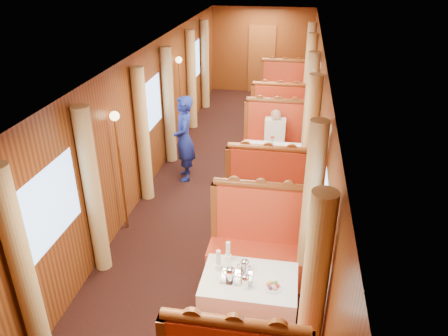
% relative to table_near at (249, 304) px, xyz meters
% --- Properties ---
extents(floor, '(3.00, 12.00, 0.01)m').
position_rel_table_near_xyz_m(floor, '(-0.75, 3.50, -0.38)').
color(floor, black).
rests_on(floor, ground).
extents(ceiling, '(3.00, 12.00, 0.01)m').
position_rel_table_near_xyz_m(ceiling, '(-0.75, 3.50, 2.12)').
color(ceiling, silver).
rests_on(ceiling, wall_left).
extents(wall_far, '(3.00, 0.01, 2.50)m').
position_rel_table_near_xyz_m(wall_far, '(-0.75, 9.50, 0.88)').
color(wall_far, brown).
rests_on(wall_far, floor).
extents(wall_left, '(0.01, 12.00, 2.50)m').
position_rel_table_near_xyz_m(wall_left, '(-2.25, 3.50, 0.88)').
color(wall_left, brown).
rests_on(wall_left, floor).
extents(wall_right, '(0.01, 12.00, 2.50)m').
position_rel_table_near_xyz_m(wall_right, '(0.75, 3.50, 0.88)').
color(wall_right, brown).
rests_on(wall_right, floor).
extents(doorway_far, '(0.80, 0.04, 2.00)m').
position_rel_table_near_xyz_m(doorway_far, '(-0.75, 9.47, 0.62)').
color(doorway_far, brown).
rests_on(doorway_far, floor).
extents(table_near, '(1.05, 0.72, 0.75)m').
position_rel_table_near_xyz_m(table_near, '(0.00, 0.00, 0.00)').
color(table_near, white).
rests_on(table_near, floor).
extents(banquette_near_aft, '(1.30, 0.55, 1.34)m').
position_rel_table_near_xyz_m(banquette_near_aft, '(0.00, 1.01, 0.05)').
color(banquette_near_aft, red).
rests_on(banquette_near_aft, floor).
extents(table_mid, '(1.05, 0.72, 0.75)m').
position_rel_table_near_xyz_m(table_mid, '(0.00, 3.50, 0.00)').
color(table_mid, white).
rests_on(table_mid, floor).
extents(banquette_mid_fwd, '(1.30, 0.55, 1.34)m').
position_rel_table_near_xyz_m(banquette_mid_fwd, '(0.00, 2.49, 0.05)').
color(banquette_mid_fwd, red).
rests_on(banquette_mid_fwd, floor).
extents(banquette_mid_aft, '(1.30, 0.55, 1.34)m').
position_rel_table_near_xyz_m(banquette_mid_aft, '(0.00, 4.51, 0.05)').
color(banquette_mid_aft, red).
rests_on(banquette_mid_aft, floor).
extents(table_far, '(1.05, 0.72, 0.75)m').
position_rel_table_near_xyz_m(table_far, '(0.00, 7.00, 0.00)').
color(table_far, white).
rests_on(table_far, floor).
extents(banquette_far_fwd, '(1.30, 0.55, 1.34)m').
position_rel_table_near_xyz_m(banquette_far_fwd, '(0.00, 5.99, 0.05)').
color(banquette_far_fwd, red).
rests_on(banquette_far_fwd, floor).
extents(banquette_far_aft, '(1.30, 0.55, 1.34)m').
position_rel_table_near_xyz_m(banquette_far_aft, '(0.00, 8.01, 0.05)').
color(banquette_far_aft, red).
rests_on(banquette_far_aft, floor).
extents(tea_tray, '(0.34, 0.26, 0.01)m').
position_rel_table_near_xyz_m(tea_tray, '(-0.14, -0.03, 0.38)').
color(tea_tray, silver).
rests_on(tea_tray, table_near).
extents(teapot_left, '(0.21, 0.19, 0.14)m').
position_rel_table_near_xyz_m(teapot_left, '(-0.20, -0.08, 0.45)').
color(teapot_left, silver).
rests_on(teapot_left, tea_tray).
extents(teapot_right, '(0.19, 0.16, 0.13)m').
position_rel_table_near_xyz_m(teapot_right, '(-0.03, -0.14, 0.44)').
color(teapot_right, silver).
rests_on(teapot_right, tea_tray).
extents(teapot_back, '(0.18, 0.15, 0.13)m').
position_rel_table_near_xyz_m(teapot_back, '(-0.07, 0.10, 0.44)').
color(teapot_back, silver).
rests_on(teapot_back, tea_tray).
extents(fruit_plate, '(0.20, 0.20, 0.05)m').
position_rel_table_near_xyz_m(fruit_plate, '(0.26, -0.10, 0.39)').
color(fruit_plate, white).
rests_on(fruit_plate, table_near).
extents(cup_inboard, '(0.08, 0.08, 0.26)m').
position_rel_table_near_xyz_m(cup_inboard, '(-0.36, 0.08, 0.48)').
color(cup_inboard, white).
rests_on(cup_inboard, table_near).
extents(cup_outboard, '(0.08, 0.08, 0.26)m').
position_rel_table_near_xyz_m(cup_outboard, '(-0.28, 0.26, 0.48)').
color(cup_outboard, white).
rests_on(cup_outboard, table_near).
extents(rose_vase_mid, '(0.06, 0.06, 0.36)m').
position_rel_table_near_xyz_m(rose_vase_mid, '(-0.00, 3.51, 0.55)').
color(rose_vase_mid, silver).
rests_on(rose_vase_mid, table_mid).
extents(rose_vase_far, '(0.06, 0.06, 0.36)m').
position_rel_table_near_xyz_m(rose_vase_far, '(0.04, 7.01, 0.55)').
color(rose_vase_far, silver).
rests_on(rose_vase_far, table_far).
extents(window_left_near, '(0.01, 1.20, 0.90)m').
position_rel_table_near_xyz_m(window_left_near, '(-2.24, 0.00, 1.07)').
color(window_left_near, '#82ADE2').
rests_on(window_left_near, wall_left).
extents(curtain_left_near_a, '(0.22, 0.22, 2.35)m').
position_rel_table_near_xyz_m(curtain_left_near_a, '(-2.13, -0.78, 0.80)').
color(curtain_left_near_a, tan).
rests_on(curtain_left_near_a, floor).
extents(curtain_left_near_b, '(0.22, 0.22, 2.35)m').
position_rel_table_near_xyz_m(curtain_left_near_b, '(-2.13, 0.78, 0.80)').
color(curtain_left_near_b, tan).
rests_on(curtain_left_near_b, floor).
extents(window_right_near, '(0.01, 1.20, 0.90)m').
position_rel_table_near_xyz_m(window_right_near, '(0.74, 0.00, 1.07)').
color(window_right_near, '#82ADE2').
rests_on(window_right_near, wall_right).
extents(curtain_right_near_a, '(0.22, 0.22, 2.35)m').
position_rel_table_near_xyz_m(curtain_right_near_a, '(0.63, -0.78, 0.80)').
color(curtain_right_near_a, tan).
rests_on(curtain_right_near_a, floor).
extents(curtain_right_near_b, '(0.22, 0.22, 2.35)m').
position_rel_table_near_xyz_m(curtain_right_near_b, '(0.63, 0.78, 0.80)').
color(curtain_right_near_b, tan).
rests_on(curtain_right_near_b, floor).
extents(window_left_mid, '(0.01, 1.20, 0.90)m').
position_rel_table_near_xyz_m(window_left_mid, '(-2.24, 3.50, 1.07)').
color(window_left_mid, '#82ADE2').
rests_on(window_left_mid, wall_left).
extents(curtain_left_mid_a, '(0.22, 0.22, 2.35)m').
position_rel_table_near_xyz_m(curtain_left_mid_a, '(-2.13, 2.72, 0.80)').
color(curtain_left_mid_a, tan).
rests_on(curtain_left_mid_a, floor).
extents(curtain_left_mid_b, '(0.22, 0.22, 2.35)m').
position_rel_table_near_xyz_m(curtain_left_mid_b, '(-2.13, 4.28, 0.80)').
color(curtain_left_mid_b, tan).
rests_on(curtain_left_mid_b, floor).
extents(window_right_mid, '(0.01, 1.20, 0.90)m').
position_rel_table_near_xyz_m(window_right_mid, '(0.74, 3.50, 1.07)').
color(window_right_mid, '#82ADE2').
rests_on(window_right_mid, wall_right).
extents(curtain_right_mid_a, '(0.22, 0.22, 2.35)m').
position_rel_table_near_xyz_m(curtain_right_mid_a, '(0.63, 2.72, 0.80)').
color(curtain_right_mid_a, tan).
rests_on(curtain_right_mid_a, floor).
extents(curtain_right_mid_b, '(0.22, 0.22, 2.35)m').
position_rel_table_near_xyz_m(curtain_right_mid_b, '(0.63, 4.28, 0.80)').
color(curtain_right_mid_b, tan).
rests_on(curtain_right_mid_b, floor).
extents(window_left_far, '(0.01, 1.20, 0.90)m').
position_rel_table_near_xyz_m(window_left_far, '(-2.24, 7.00, 1.07)').
color(window_left_far, '#82ADE2').
rests_on(window_left_far, wall_left).
extents(curtain_left_far_a, '(0.22, 0.22, 2.35)m').
position_rel_table_near_xyz_m(curtain_left_far_a, '(-2.13, 6.22, 0.80)').
color(curtain_left_far_a, tan).
rests_on(curtain_left_far_a, floor).
extents(curtain_left_far_b, '(0.22, 0.22, 2.35)m').
position_rel_table_near_xyz_m(curtain_left_far_b, '(-2.13, 7.78, 0.80)').
color(curtain_left_far_b, tan).
rests_on(curtain_left_far_b, floor).
extents(window_right_far, '(0.01, 1.20, 0.90)m').
position_rel_table_near_xyz_m(window_right_far, '(0.74, 7.00, 1.07)').
color(window_right_far, '#82ADE2').
rests_on(window_right_far, wall_right).
extents(curtain_right_far_a, '(0.22, 0.22, 2.35)m').
position_rel_table_near_xyz_m(curtain_right_far_a, '(0.63, 6.22, 0.80)').
color(curtain_right_far_a, tan).
rests_on(curtain_right_far_a, floor).
extents(curtain_right_far_b, '(0.22, 0.22, 2.35)m').
position_rel_table_near_xyz_m(curtain_right_far_b, '(0.63, 7.78, 0.80)').
color(curtain_right_far_b, tan).
rests_on(curtain_right_far_b, floor).
extents(sconce_left_fore, '(0.14, 0.14, 1.95)m').
position_rel_table_near_xyz_m(sconce_left_fore, '(-2.15, 1.75, 1.01)').
color(sconce_left_fore, '#BF8C3F').
rests_on(sconce_left_fore, floor).
extents(sconce_right_fore, '(0.14, 0.14, 1.95)m').
position_rel_table_near_xyz_m(sconce_right_fore, '(0.65, 1.75, 1.01)').
color(sconce_right_fore, '#BF8C3F').
rests_on(sconce_right_fore, floor).
extents(sconce_left_aft, '(0.14, 0.14, 1.95)m').
position_rel_table_near_xyz_m(sconce_left_aft, '(-2.15, 5.25, 1.01)').
color(sconce_left_aft, '#BF8C3F').
rests_on(sconce_left_aft, floor).
extents(sconce_right_aft, '(0.14, 0.14, 1.95)m').
position_rel_table_near_xyz_m(sconce_right_aft, '(0.65, 5.25, 1.01)').
color(sconce_right_aft, '#BF8C3F').
rests_on(sconce_right_aft, floor).
extents(steward, '(0.54, 0.68, 1.64)m').
position_rel_table_near_xyz_m(steward, '(-1.64, 3.54, 0.44)').
color(steward, navy).
rests_on(steward, floor).
extents(passenger, '(0.40, 0.44, 0.76)m').
position_rel_table_near_xyz_m(passenger, '(-0.00, 4.29, 0.37)').
color(passenger, beige).
rests_on(passenger, banquette_mid_aft).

